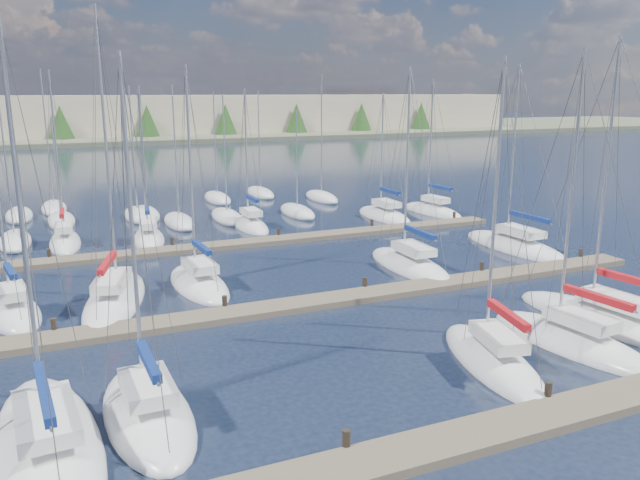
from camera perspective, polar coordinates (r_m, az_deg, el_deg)
name	(u,v)px	position (r m, az deg, el deg)	size (l,w,h in m)	color
ground	(159,189)	(74.16, -14.50, 4.56)	(400.00, 400.00, 0.00)	#1D263B
dock_near	(471,437)	(21.43, 13.62, -17.08)	(44.00, 1.93, 1.10)	#6B5E4C
dock_mid	(304,304)	(32.55, -1.43, -5.84)	(44.00, 1.93, 1.10)	#6B5E4C
dock_far	(231,245)	(45.30, -8.18, -0.42)	(44.00, 1.93, 1.10)	#6B5E4C
sailboat_o	(149,239)	(48.19, -15.39, 0.12)	(3.07, 6.50, 12.07)	white
sailboat_c	(148,414)	(22.86, -15.46, -15.06)	(3.05, 7.72, 12.87)	white
sailboat_i	(115,299)	(34.89, -18.23, -5.14)	(5.30, 10.23, 15.80)	white
sailboat_b	(48,444)	(22.19, -23.60, -16.71)	(3.90, 10.36, 13.72)	white
sailboat_j	(199,284)	(36.43, -11.02, -3.93)	(3.09, 7.85, 13.06)	white
sailboat_f	(606,321)	(33.10, 24.68, -6.75)	(3.99, 10.24, 14.05)	white
sailboat_d	(492,360)	(26.91, 15.48, -10.55)	(4.15, 8.21, 12.96)	white
sailboat_q	(384,216)	(55.50, 5.89, 2.23)	(2.81, 7.87, 11.51)	white
sailboat_e	(571,341)	(29.90, 21.98, -8.59)	(3.74, 8.68, 13.36)	white
sailboat_n	(65,242)	(49.10, -22.28, -0.17)	(2.47, 7.25, 13.12)	white
sailboat_p	(250,225)	(51.51, -6.40, 1.35)	(2.35, 6.86, 11.89)	white
sailboat_h	(13,312)	(34.77, -26.26, -5.96)	(3.49, 6.75, 11.17)	white
sailboat_r	(432,211)	(58.18, 10.24, 2.62)	(3.04, 7.89, 12.76)	white
sailboat_m	(515,246)	(46.46, 17.37, -0.53)	(3.17, 9.88, 13.49)	white
sailboat_l	(410,265)	(39.93, 8.20, -2.28)	(3.05, 8.74, 13.10)	white
distant_boats	(141,214)	(57.65, -16.08, 2.31)	(36.93, 20.75, 13.30)	#9EA0A5
shoreline	(33,107)	(162.25, -24.80, 11.02)	(400.00, 60.00, 38.00)	#666B51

